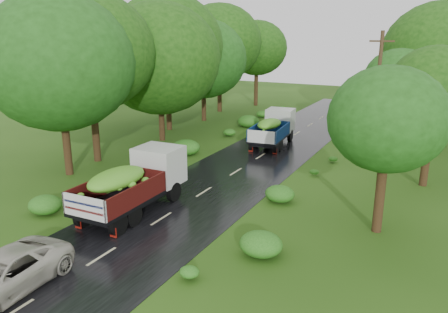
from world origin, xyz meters
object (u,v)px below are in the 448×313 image
Objects in this scene: truck_near at (136,180)px; car at (2,275)px; utility_pole at (376,98)px; truck_far at (274,127)px.

car is (0.50, -7.77, -0.85)m from truck_near.
car is at bearing -120.45° from utility_pole.
utility_pole reaches higher than truck_far.
truck_far is (1.29, 15.09, -0.12)m from truck_near.
truck_near is 7.83m from car.
truck_near is 1.06× the size of truck_far.
truck_near is 0.77× the size of utility_pole.
truck_near reaches higher than car.
car is (-0.79, -22.86, -0.73)m from truck_far.
truck_near is at bearing -99.92° from truck_far.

